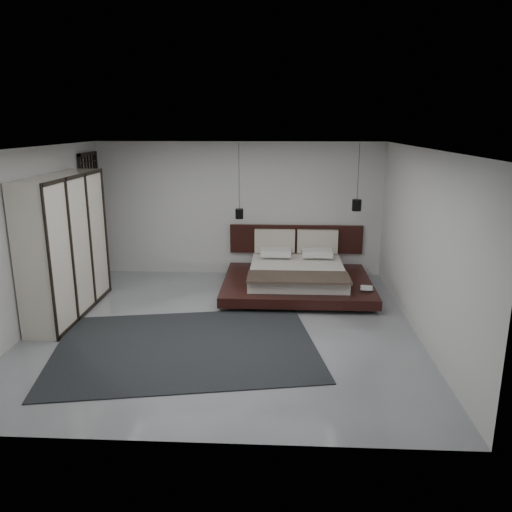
# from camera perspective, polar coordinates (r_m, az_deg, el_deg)

# --- Properties ---
(floor) EXTENTS (6.00, 6.00, 0.00)m
(floor) POSITION_cam_1_polar(r_m,az_deg,el_deg) (8.07, -3.66, -8.08)
(floor) COLOR gray
(floor) RESTS_ON ground
(ceiling) EXTENTS (6.00, 6.00, 0.00)m
(ceiling) POSITION_cam_1_polar(r_m,az_deg,el_deg) (7.44, -4.02, 12.19)
(ceiling) COLOR white
(ceiling) RESTS_ON wall_back
(wall_back) EXTENTS (6.00, 0.00, 6.00)m
(wall_back) POSITION_cam_1_polar(r_m,az_deg,el_deg) (10.57, -1.95, 5.36)
(wall_back) COLOR silver
(wall_back) RESTS_ON floor
(wall_front) EXTENTS (6.00, 0.00, 6.00)m
(wall_front) POSITION_cam_1_polar(r_m,az_deg,el_deg) (4.80, -8.00, -6.57)
(wall_front) COLOR silver
(wall_front) RESTS_ON floor
(wall_left) EXTENTS (0.00, 6.00, 6.00)m
(wall_left) POSITION_cam_1_polar(r_m,az_deg,el_deg) (8.52, -24.30, 1.73)
(wall_left) COLOR silver
(wall_left) RESTS_ON floor
(wall_right) EXTENTS (0.00, 6.00, 6.00)m
(wall_right) POSITION_cam_1_polar(r_m,az_deg,el_deg) (7.87, 18.41, 1.31)
(wall_right) COLOR silver
(wall_right) RESTS_ON floor
(lattice_screen) EXTENTS (0.05, 0.90, 2.60)m
(lattice_screen) POSITION_cam_1_polar(r_m,az_deg,el_deg) (10.72, -18.16, 4.22)
(lattice_screen) COLOR black
(lattice_screen) RESTS_ON floor
(bed) EXTENTS (2.80, 2.40, 1.08)m
(bed) POSITION_cam_1_polar(r_m,az_deg,el_deg) (9.72, 4.69, -2.26)
(bed) COLOR black
(bed) RESTS_ON floor
(book_lower) EXTENTS (0.21, 0.27, 0.02)m
(book_lower) POSITION_cam_1_polar(r_m,az_deg,el_deg) (9.22, 11.98, -3.62)
(book_lower) COLOR #99724C
(book_lower) RESTS_ON bed
(book_upper) EXTENTS (0.27, 0.32, 0.02)m
(book_upper) POSITION_cam_1_polar(r_m,az_deg,el_deg) (9.18, 11.89, -3.55)
(book_upper) COLOR #99724C
(book_upper) RESTS_ON book_lower
(pendant_left) EXTENTS (0.16, 0.16, 1.48)m
(pendant_left) POSITION_cam_1_polar(r_m,az_deg,el_deg) (9.92, -1.91, 4.90)
(pendant_left) COLOR black
(pendant_left) RESTS_ON ceiling
(pendant_right) EXTENTS (0.18, 0.18, 1.30)m
(pendant_right) POSITION_cam_1_polar(r_m,az_deg,el_deg) (9.96, 11.43, 5.74)
(pendant_right) COLOR black
(pendant_right) RESTS_ON ceiling
(wardrobe) EXTENTS (0.57, 2.40, 2.35)m
(wardrobe) POSITION_cam_1_polar(r_m,az_deg,el_deg) (8.88, -20.98, 1.08)
(wardrobe) COLOR beige
(wardrobe) RESTS_ON floor
(rug) EXTENTS (4.14, 3.28, 0.02)m
(rug) POSITION_cam_1_polar(r_m,az_deg,el_deg) (7.44, -8.01, -10.20)
(rug) COLOR black
(rug) RESTS_ON floor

